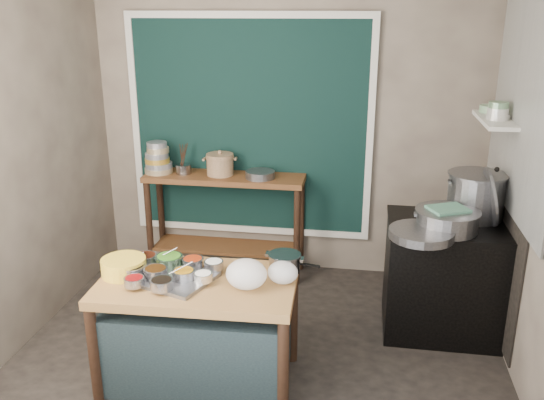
% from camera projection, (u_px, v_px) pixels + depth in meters
% --- Properties ---
extents(floor, '(3.50, 3.00, 0.02)m').
position_uv_depth(floor, '(259.00, 352.00, 4.22)').
color(floor, '#2F2924').
rests_on(floor, ground).
extents(back_wall, '(3.50, 0.02, 2.80)m').
position_uv_depth(back_wall, '(289.00, 123.00, 5.18)').
color(back_wall, gray).
rests_on(back_wall, floor).
extents(left_wall, '(0.02, 3.00, 2.80)m').
position_uv_depth(left_wall, '(12.00, 156.00, 4.03)').
color(left_wall, gray).
rests_on(left_wall, floor).
extents(right_wall, '(0.02, 3.00, 2.80)m').
position_uv_depth(right_wall, '(542.00, 179.00, 3.50)').
color(right_wall, gray).
rests_on(right_wall, floor).
extents(curtain_panel, '(2.10, 0.02, 1.90)m').
position_uv_depth(curtain_panel, '(250.00, 128.00, 5.21)').
color(curtain_panel, black).
rests_on(curtain_panel, back_wall).
extents(curtain_frame, '(2.22, 0.03, 2.02)m').
position_uv_depth(curtain_frame, '(250.00, 128.00, 5.20)').
color(curtain_frame, beige).
rests_on(curtain_frame, back_wall).
extents(tile_panel, '(0.02, 1.70, 1.70)m').
position_uv_depth(tile_panel, '(525.00, 92.00, 3.87)').
color(tile_panel, '#B2B2AA').
rests_on(tile_panel, right_wall).
extents(soot_patch, '(0.01, 1.30, 1.30)m').
position_uv_depth(soot_patch, '(501.00, 244.00, 4.33)').
color(soot_patch, black).
rests_on(soot_patch, right_wall).
extents(wall_shelf, '(0.22, 0.70, 0.03)m').
position_uv_depth(wall_shelf, '(495.00, 120.00, 4.25)').
color(wall_shelf, beige).
rests_on(wall_shelf, right_wall).
extents(prep_table, '(1.28, 0.77, 0.75)m').
position_uv_depth(prep_table, '(200.00, 332.00, 3.77)').
color(prep_table, olive).
rests_on(prep_table, floor).
extents(back_counter, '(1.45, 0.40, 0.95)m').
position_uv_depth(back_counter, '(226.00, 224.00, 5.34)').
color(back_counter, brown).
rests_on(back_counter, floor).
extents(stove_block, '(0.90, 0.68, 0.85)m').
position_uv_depth(stove_block, '(446.00, 279.00, 4.39)').
color(stove_block, black).
rests_on(stove_block, floor).
extents(stove_top, '(0.92, 0.69, 0.03)m').
position_uv_depth(stove_top, '(452.00, 225.00, 4.25)').
color(stove_top, black).
rests_on(stove_top, stove_block).
extents(condiment_tray, '(0.64, 0.55, 0.02)m').
position_uv_depth(condiment_tray, '(169.00, 277.00, 3.67)').
color(condiment_tray, gray).
rests_on(condiment_tray, prep_table).
extents(condiment_bowls, '(0.63, 0.48, 0.07)m').
position_uv_depth(condiment_bowls, '(166.00, 269.00, 3.68)').
color(condiment_bowls, gray).
rests_on(condiment_bowls, condiment_tray).
extents(yellow_basin, '(0.31, 0.31, 0.11)m').
position_uv_depth(yellow_basin, '(124.00, 267.00, 3.71)').
color(yellow_basin, gold).
rests_on(yellow_basin, prep_table).
extents(saucepan, '(0.26, 0.26, 0.12)m').
position_uv_depth(saucepan, '(285.00, 262.00, 3.76)').
color(saucepan, gray).
rests_on(saucepan, prep_table).
extents(plastic_bag_a, '(0.31, 0.29, 0.19)m').
position_uv_depth(plastic_bag_a, '(246.00, 274.00, 3.52)').
color(plastic_bag_a, white).
rests_on(plastic_bag_a, prep_table).
extents(plastic_bag_b, '(0.23, 0.21, 0.14)m').
position_uv_depth(plastic_bag_b, '(283.00, 273.00, 3.59)').
color(plastic_bag_b, white).
rests_on(plastic_bag_b, prep_table).
extents(bowl_stack, '(0.25, 0.25, 0.29)m').
position_uv_depth(bowl_stack, '(158.00, 159.00, 5.23)').
color(bowl_stack, tan).
rests_on(bowl_stack, back_counter).
extents(utensil_cup, '(0.17, 0.17, 0.09)m').
position_uv_depth(utensil_cup, '(184.00, 169.00, 5.23)').
color(utensil_cup, gray).
rests_on(utensil_cup, back_counter).
extents(ceramic_crock, '(0.31, 0.31, 0.17)m').
position_uv_depth(ceramic_crock, '(220.00, 165.00, 5.17)').
color(ceramic_crock, '#9B7554').
rests_on(ceramic_crock, back_counter).
extents(wide_bowl, '(0.29, 0.29, 0.07)m').
position_uv_depth(wide_bowl, '(260.00, 175.00, 5.09)').
color(wide_bowl, gray).
rests_on(wide_bowl, back_counter).
extents(stock_pot, '(0.57, 0.57, 0.35)m').
position_uv_depth(stock_pot, '(476.00, 196.00, 4.30)').
color(stock_pot, gray).
rests_on(stock_pot, stove_top).
extents(pot_lid, '(0.11, 0.44, 0.43)m').
position_uv_depth(pot_lid, '(490.00, 197.00, 4.15)').
color(pot_lid, gray).
rests_on(pot_lid, stove_top).
extents(steamer, '(0.57, 0.57, 0.15)m').
position_uv_depth(steamer, '(447.00, 220.00, 4.09)').
color(steamer, gray).
rests_on(steamer, stove_top).
extents(green_cloth, '(0.32, 0.29, 0.02)m').
position_uv_depth(green_cloth, '(448.00, 209.00, 4.06)').
color(green_cloth, slate).
rests_on(green_cloth, steamer).
extents(shallow_pan, '(0.55, 0.55, 0.06)m').
position_uv_depth(shallow_pan, '(421.00, 234.00, 3.97)').
color(shallow_pan, gray).
rests_on(shallow_pan, stove_top).
extents(shelf_bowl_stack, '(0.16, 0.16, 0.13)m').
position_uv_depth(shelf_bowl_stack, '(498.00, 111.00, 4.17)').
color(shelf_bowl_stack, silver).
rests_on(shelf_bowl_stack, wall_shelf).
extents(shelf_bowl_green, '(0.20, 0.20, 0.06)m').
position_uv_depth(shelf_bowl_green, '(490.00, 109.00, 4.46)').
color(shelf_bowl_green, gray).
rests_on(shelf_bowl_green, wall_shelf).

